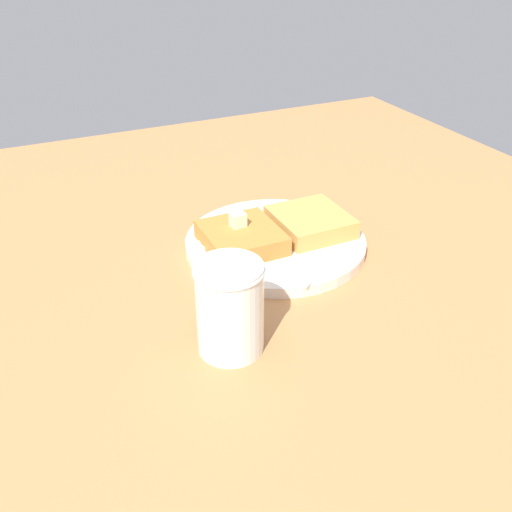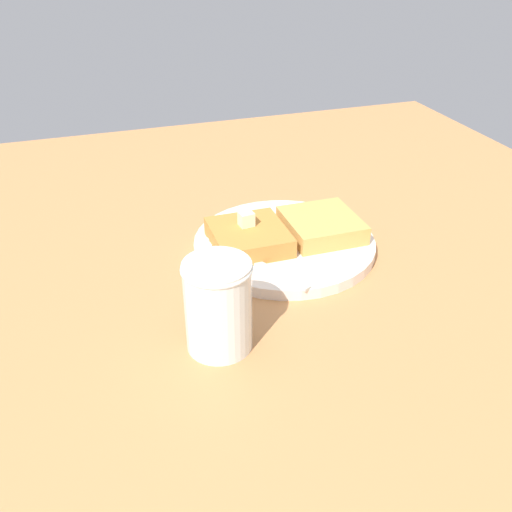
{
  "view_description": "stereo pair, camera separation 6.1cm",
  "coord_description": "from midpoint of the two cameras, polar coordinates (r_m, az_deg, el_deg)",
  "views": [
    {
      "loc": [
        -23.71,
        -50.98,
        38.41
      ],
      "look_at": [
        -1.61,
        -3.76,
        6.86
      ],
      "focal_mm": 40.0,
      "sensor_mm": 36.0,
      "label": 1
    },
    {
      "loc": [
        -18.06,
        -53.23,
        38.41
      ],
      "look_at": [
        -1.61,
        -3.76,
        6.86
      ],
      "focal_mm": 40.0,
      "sensor_mm": 36.0,
      "label": 2
    }
  ],
  "objects": [
    {
      "name": "toast_slice_left",
      "position": [
        0.68,
        -4.25,
        1.71
      ],
      "size": [
        8.79,
        9.29,
        2.29
      ],
      "primitive_type": "cube",
      "rotation": [
        0.0,
        0.0,
        0.0
      ],
      "color": "#BC7A34",
      "rests_on": "plate"
    },
    {
      "name": "fork",
      "position": [
        0.66,
        -3.89,
        -0.39
      ],
      "size": [
        8.73,
        14.82,
        0.36
      ],
      "color": "silver",
      "rests_on": "plate"
    },
    {
      "name": "toast_slice_middle",
      "position": [
        0.72,
        3.06,
        3.35
      ],
      "size": [
        8.79,
        9.29,
        2.29
      ],
      "primitive_type": "cube",
      "rotation": [
        0.0,
        0.0,
        0.0
      ],
      "color": "tan",
      "rests_on": "plate"
    },
    {
      "name": "butter_pat_primary",
      "position": [
        0.68,
        -4.7,
        3.49
      ],
      "size": [
        1.86,
        1.71,
        1.69
      ],
      "primitive_type": "cube",
      "rotation": [
        0.0,
        0.0,
        0.12
      ],
      "color": "beige",
      "rests_on": "toast_slice_left"
    },
    {
      "name": "syrup_jar",
      "position": [
        0.53,
        -5.91,
        -5.61
      ],
      "size": [
        6.6,
        6.6,
        9.24
      ],
      "color": "#5E2A11",
      "rests_on": "table_surface"
    },
    {
      "name": "plate",
      "position": [
        0.71,
        -0.5,
        1.34
      ],
      "size": [
        22.38,
        22.38,
        1.35
      ],
      "color": "silver",
      "rests_on": "table_surface"
    },
    {
      "name": "table_surface",
      "position": [
        0.67,
        -2.7,
        -2.41
      ],
      "size": [
        110.8,
        110.8,
        2.36
      ],
      "primitive_type": "cube",
      "color": "#B67947",
      "rests_on": "ground"
    }
  ]
}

